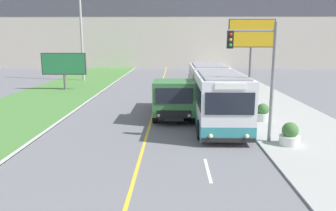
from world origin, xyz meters
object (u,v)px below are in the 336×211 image
(billboard_small, at_px, (64,65))
(planter_round_third, at_px, (246,99))
(billboard_large, at_px, (252,36))
(planter_round_far, at_px, (233,90))
(city_bus, at_px, (213,92))
(dump_truck, at_px, (174,99))
(planter_round_second, at_px, (263,113))
(planter_round_near, at_px, (290,135))
(utility_pole_far, at_px, (81,31))
(traffic_light_mast, at_px, (259,68))
(car_distant, at_px, (196,82))

(billboard_small, distance_m, planter_round_third, 18.36)
(billboard_large, height_order, planter_round_far, billboard_large)
(city_bus, distance_m, planter_round_third, 4.53)
(dump_truck, bearing_deg, billboard_small, 132.36)
(dump_truck, distance_m, planter_round_third, 6.76)
(planter_round_second, bearing_deg, city_bus, 154.17)
(billboard_large, distance_m, planter_round_near, 21.18)
(billboard_small, distance_m, planter_round_near, 24.08)
(utility_pole_far, bearing_deg, billboard_small, -87.81)
(utility_pole_far, height_order, traffic_light_mast, utility_pole_far)
(planter_round_second, bearing_deg, traffic_light_mast, -108.91)
(car_distant, relative_size, utility_pole_far, 0.36)
(planter_round_second, distance_m, planter_round_third, 4.73)
(planter_round_second, bearing_deg, car_distant, 103.18)
(dump_truck, height_order, planter_round_third, dump_truck)
(car_distant, relative_size, planter_round_far, 4.25)
(dump_truck, bearing_deg, planter_round_near, -45.19)
(utility_pole_far, distance_m, billboard_large, 20.04)
(dump_truck, relative_size, planter_round_third, 6.53)
(city_bus, xyz_separation_m, planter_round_third, (2.88, 3.33, -1.06))
(dump_truck, distance_m, billboard_large, 17.51)
(billboard_small, bearing_deg, planter_round_near, -46.85)
(billboard_large, bearing_deg, traffic_light_mast, -101.73)
(planter_round_near, bearing_deg, planter_round_third, 90.21)
(city_bus, height_order, planter_round_third, city_bus)
(planter_round_third, bearing_deg, billboard_small, 153.83)
(billboard_large, relative_size, planter_round_far, 7.00)
(planter_round_second, xyz_separation_m, planter_round_far, (-0.16, 9.46, -0.02))
(billboard_large, bearing_deg, planter_round_second, -99.74)
(city_bus, relative_size, car_distant, 3.03)
(traffic_light_mast, bearing_deg, utility_pole_far, 121.46)
(city_bus, distance_m, billboard_large, 15.83)
(city_bus, height_order, car_distant, city_bus)
(car_distant, distance_m, traffic_light_mast, 18.13)
(dump_truck, height_order, billboard_large, billboard_large)
(planter_round_third, bearing_deg, planter_round_far, 91.86)
(planter_round_near, xyz_separation_m, planter_round_far, (-0.19, 14.19, -0.03))
(city_bus, height_order, dump_truck, city_bus)
(planter_round_second, relative_size, planter_round_far, 1.05)
(billboard_large, bearing_deg, billboard_small, -171.23)
(car_distant, distance_m, planter_round_third, 9.42)
(utility_pole_far, bearing_deg, planter_round_far, -34.27)
(planter_round_third, bearing_deg, billboard_large, 76.17)
(city_bus, distance_m, dump_truck, 2.63)
(planter_round_third, relative_size, planter_round_far, 1.04)
(car_distant, xyz_separation_m, billboard_small, (-13.20, -0.82, 1.85))
(car_distant, relative_size, planter_round_third, 4.10)
(city_bus, xyz_separation_m, utility_pole_far, (-13.80, 19.33, 4.44))
(planter_round_near, bearing_deg, planter_round_second, 90.33)
(billboard_small, height_order, planter_round_near, billboard_small)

